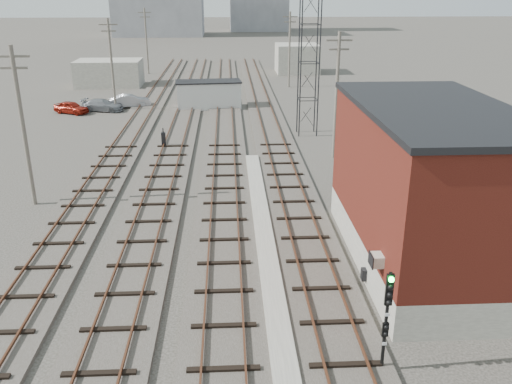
{
  "coord_description": "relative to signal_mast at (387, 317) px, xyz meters",
  "views": [
    {
      "loc": [
        -1.21,
        -9.8,
        11.88
      ],
      "look_at": [
        0.14,
        15.52,
        2.2
      ],
      "focal_mm": 38.0,
      "sensor_mm": 36.0,
      "label": 1
    }
  ],
  "objects": [
    {
      "name": "platform_curb",
      "position": [
        -3.2,
        9.46,
        -1.96
      ],
      "size": [
        0.9,
        28.0,
        0.26
      ],
      "primitive_type": "cube",
      "color": "gray",
      "rests_on": "ground"
    },
    {
      "name": "ground",
      "position": [
        -3.7,
        55.46,
        -2.09
      ],
      "size": [
        320.0,
        320.0,
        0.0
      ],
      "primitive_type": "plane",
      "color": "#282621",
      "rests_on": "ground"
    },
    {
      "name": "signal_mast",
      "position": [
        0.0,
        0.0,
        0.0
      ],
      "size": [
        0.4,
        0.4,
        3.66
      ],
      "color": "gray",
      "rests_on": "ground"
    },
    {
      "name": "utility_pole_left_a",
      "position": [
        -16.2,
        15.46,
        2.7
      ],
      "size": [
        1.8,
        0.24,
        9.0
      ],
      "color": "#595147",
      "rests_on": "ground"
    },
    {
      "name": "track_right",
      "position": [
        -1.2,
        34.46,
        -1.99
      ],
      "size": [
        3.2,
        90.0,
        0.39
      ],
      "color": "#332D28",
      "rests_on": "ground"
    },
    {
      "name": "brick_building",
      "position": [
        3.8,
        7.46,
        1.54
      ],
      "size": [
        6.54,
        12.2,
        7.22
      ],
      "color": "gray",
      "rests_on": "ground"
    },
    {
      "name": "utility_pole_right_a",
      "position": [
        2.8,
        23.46,
        2.7
      ],
      "size": [
        1.8,
        0.24,
        9.0
      ],
      "color": "#595147",
      "rests_on": "ground"
    },
    {
      "name": "car_grey",
      "position": [
        -17.5,
        40.48,
        -1.49
      ],
      "size": [
        4.45,
        2.57,
        1.21
      ],
      "primitive_type": "imported",
      "rotation": [
        0.0,
        0.0,
        1.35
      ],
      "color": "slate",
      "rests_on": "ground"
    },
    {
      "name": "site_trailer",
      "position": [
        -6.83,
        41.46,
        -0.68
      ],
      "size": [
        6.88,
        3.48,
        2.8
      ],
      "rotation": [
        0.0,
        0.0,
        0.09
      ],
      "color": "silver",
      "rests_on": "ground"
    },
    {
      "name": "utility_pole_right_b",
      "position": [
        2.8,
        53.46,
        2.7
      ],
      "size": [
        1.8,
        0.24,
        9.0
      ],
      "color": "#595147",
      "rests_on": "ground"
    },
    {
      "name": "switch_stand",
      "position": [
        -9.94,
        26.82,
        -1.4
      ],
      "size": [
        0.37,
        0.37,
        1.46
      ],
      "rotation": [
        0.0,
        0.0,
        0.11
      ],
      "color": "black",
      "rests_on": "ground"
    },
    {
      "name": "track_mid_left",
      "position": [
        -9.2,
        34.46,
        -1.99
      ],
      "size": [
        3.2,
        90.0,
        0.39
      ],
      "color": "#332D28",
      "rests_on": "ground"
    },
    {
      "name": "shed_right",
      "position": [
        5.3,
        65.46,
        -0.09
      ],
      "size": [
        6.0,
        6.0,
        4.0
      ],
      "primitive_type": "cube",
      "color": "gray",
      "rests_on": "ground"
    },
    {
      "name": "utility_pole_left_c",
      "position": [
        -16.2,
        65.46,
        2.7
      ],
      "size": [
        1.8,
        0.24,
        9.0
      ],
      "color": "#595147",
      "rests_on": "ground"
    },
    {
      "name": "car_red",
      "position": [
        -20.38,
        39.56,
        -1.48
      ],
      "size": [
        3.85,
        2.88,
        1.22
      ],
      "primitive_type": "imported",
      "rotation": [
        0.0,
        0.0,
        1.11
      ],
      "color": "maroon",
      "rests_on": "ground"
    },
    {
      "name": "car_silver",
      "position": [
        -15.01,
        42.15,
        -1.42
      ],
      "size": [
        4.34,
        2.47,
        1.35
      ],
      "primitive_type": "imported",
      "rotation": [
        0.0,
        0.0,
        1.84
      ],
      "color": "#A1A2A8",
      "rests_on": "ground"
    },
    {
      "name": "shed_left",
      "position": [
        -19.7,
        55.46,
        -0.49
      ],
      "size": [
        8.0,
        5.0,
        3.2
      ],
      "primitive_type": "cube",
      "color": "gray",
      "rests_on": "ground"
    },
    {
      "name": "lattice_tower",
      "position": [
        1.8,
        30.46,
        5.41
      ],
      "size": [
        1.6,
        1.6,
        15.0
      ],
      "color": "black",
      "rests_on": "ground"
    },
    {
      "name": "utility_pole_left_b",
      "position": [
        -16.2,
        40.46,
        2.7
      ],
      "size": [
        1.8,
        0.24,
        9.0
      ],
      "color": "#595147",
      "rests_on": "ground"
    },
    {
      "name": "track_left",
      "position": [
        -13.2,
        34.46,
        -1.99
      ],
      "size": [
        3.2,
        90.0,
        0.39
      ],
      "color": "#332D28",
      "rests_on": "ground"
    },
    {
      "name": "track_mid_right",
      "position": [
        -5.2,
        34.46,
        -1.99
      ],
      "size": [
        3.2,
        90.0,
        0.39
      ],
      "color": "#332D28",
      "rests_on": "ground"
    }
  ]
}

